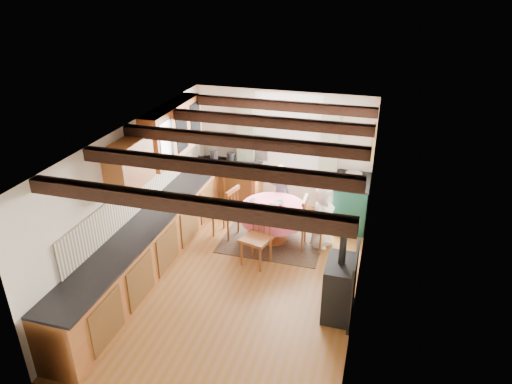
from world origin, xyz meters
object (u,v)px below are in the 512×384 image
(chair_left, at_px, (225,211))
(child_far, at_px, (280,193))
(child_right, at_px, (323,216))
(aga_range, at_px, (350,202))
(chair_near, at_px, (256,237))
(chair_right, at_px, (313,224))
(dining_table, at_px, (273,223))
(cast_iron_stove, at_px, (340,274))
(cup, at_px, (252,202))

(chair_left, relative_size, child_far, 0.85)
(chair_left, distance_m, child_right, 1.77)
(aga_range, bearing_deg, chair_left, -153.46)
(chair_near, xyz_separation_m, chair_right, (0.83, 0.73, -0.03))
(chair_left, bearing_deg, dining_table, 107.27)
(chair_left, height_order, cast_iron_stove, cast_iron_stove)
(dining_table, relative_size, chair_right, 1.19)
(cast_iron_stove, bearing_deg, chair_near, 149.12)
(chair_right, distance_m, child_right, 0.22)
(chair_right, xyz_separation_m, cast_iron_stove, (0.64, -1.61, 0.18))
(cast_iron_stove, bearing_deg, cup, 136.75)
(dining_table, relative_size, child_right, 0.98)
(aga_range, xyz_separation_m, child_far, (-1.34, -0.23, 0.12))
(chair_near, bearing_deg, dining_table, 98.69)
(chair_near, distance_m, child_right, 1.30)
(chair_right, xyz_separation_m, cup, (-1.12, 0.04, 0.27))
(aga_range, xyz_separation_m, child_right, (-0.40, -0.96, 0.12))
(chair_left, bearing_deg, chair_near, 60.76)
(dining_table, bearing_deg, cast_iron_stove, -50.64)
(chair_right, relative_size, child_right, 0.82)
(dining_table, distance_m, chair_left, 0.90)
(chair_near, distance_m, cast_iron_stove, 1.72)
(chair_near, distance_m, chair_right, 1.11)
(child_right, distance_m, cup, 1.27)
(dining_table, distance_m, chair_near, 0.83)
(child_far, bearing_deg, chair_right, 150.18)
(aga_range, bearing_deg, cup, -147.42)
(chair_right, relative_size, cast_iron_stove, 0.73)
(child_right, xyz_separation_m, cup, (-1.25, -0.09, 0.16))
(dining_table, bearing_deg, aga_range, 38.99)
(dining_table, xyz_separation_m, chair_left, (-0.89, -0.05, 0.15))
(child_right, bearing_deg, chair_left, 112.08)
(cast_iron_stove, height_order, cup, cast_iron_stove)
(chair_left, distance_m, aga_range, 2.42)
(chair_right, bearing_deg, dining_table, 83.04)
(cast_iron_stove, distance_m, child_right, 1.82)
(chair_left, xyz_separation_m, cast_iron_stove, (2.27, -1.63, 0.17))
(chair_right, distance_m, aga_range, 1.22)
(chair_near, bearing_deg, child_far, 104.20)
(cup, bearing_deg, chair_left, -177.27)
(chair_left, height_order, aga_range, chair_left)
(chair_right, xyz_separation_m, aga_range, (0.53, 1.10, -0.02))
(chair_near, xyz_separation_m, aga_range, (1.36, 1.83, -0.05))
(cast_iron_stove, xyz_separation_m, cup, (-1.76, 1.66, 0.08))
(aga_range, distance_m, child_far, 1.36)
(chair_near, bearing_deg, cup, 125.57)
(dining_table, distance_m, cup, 0.55)
(aga_range, bearing_deg, child_far, -170.04)
(dining_table, relative_size, aga_range, 1.14)
(chair_right, bearing_deg, chair_left, 87.81)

